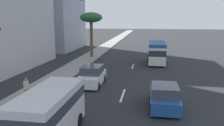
{
  "coord_description": "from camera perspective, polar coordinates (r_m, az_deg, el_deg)",
  "views": [
    {
      "loc": [
        -2.06,
        -1.92,
        6.02
      ],
      "look_at": [
        19.66,
        1.53,
        1.75
      ],
      "focal_mm": 37.33,
      "sensor_mm": 36.0,
      "label": 1
    }
  ],
  "objects": [
    {
      "name": "lane_stripe_far",
      "position": [
        29.58,
        5.11,
        -0.8
      ],
      "size": [
        3.2,
        0.16,
        0.01
      ],
      "primitive_type": "cube",
      "color": "silver",
      "rests_on": "ground_plane"
    },
    {
      "name": "car_second",
      "position": [
        21.36,
        -4.94,
        -3.19
      ],
      "size": [
        4.29,
        1.97,
        1.72
      ],
      "rotation": [
        0.0,
        0.0,
        3.14
      ],
      "color": "white",
      "rests_on": "ground_plane"
    },
    {
      "name": "pedestrian_near_lamp",
      "position": [
        18.13,
        -20.23,
        -5.69
      ],
      "size": [
        0.38,
        0.33,
        1.61
      ],
      "rotation": [
        0.0,
        0.0,
        2.73
      ],
      "color": "red",
      "rests_on": "sidewalk_right"
    },
    {
      "name": "ground_plane",
      "position": [
        34.15,
        5.65,
        0.77
      ],
      "size": [
        198.0,
        198.0,
        0.0
      ],
      "primitive_type": "plane",
      "color": "#26282B"
    },
    {
      "name": "van_lead",
      "position": [
        12.24,
        -15.02,
        -11.37
      ],
      "size": [
        5.35,
        2.21,
        2.52
      ],
      "rotation": [
        0.0,
        0.0,
        3.14
      ],
      "color": "silver",
      "rests_on": "ground_plane"
    },
    {
      "name": "palm_tree",
      "position": [
        35.55,
        -5.13,
        10.74
      ],
      "size": [
        3.37,
        3.37,
        6.71
      ],
      "color": "brown",
      "rests_on": "sidewalk_right"
    },
    {
      "name": "lane_stripe_mid",
      "position": [
        18.61,
        2.63,
        -7.89
      ],
      "size": [
        3.2,
        0.16,
        0.01
      ],
      "primitive_type": "cube",
      "color": "silver",
      "rests_on": "ground_plane"
    },
    {
      "name": "sidewalk_right",
      "position": [
        35.25,
        -5.92,
        1.21
      ],
      "size": [
        162.0,
        2.95,
        0.15
      ],
      "primitive_type": "cube",
      "color": "gray",
      "rests_on": "ground_plane"
    },
    {
      "name": "minibus_fourth",
      "position": [
        31.78,
        10.89,
        2.72
      ],
      "size": [
        6.23,
        2.27,
        2.85
      ],
      "color": "silver",
      "rests_on": "ground_plane"
    },
    {
      "name": "car_third",
      "position": [
        16.3,
        12.7,
        -8.09
      ],
      "size": [
        4.14,
        1.96,
        1.63
      ],
      "color": "#1E478C",
      "rests_on": "ground_plane"
    }
  ]
}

